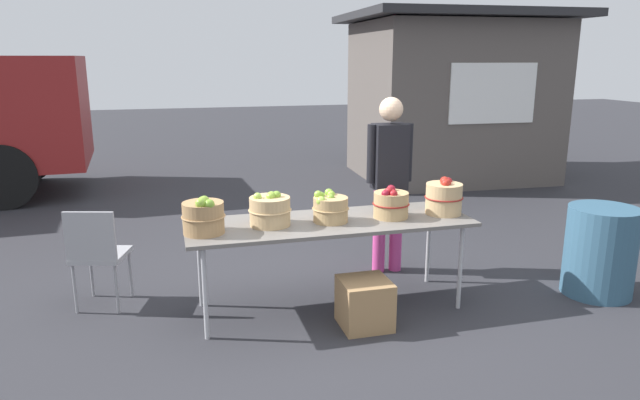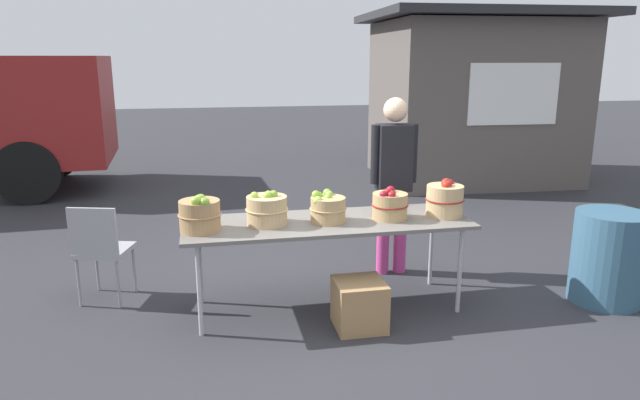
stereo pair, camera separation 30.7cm
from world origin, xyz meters
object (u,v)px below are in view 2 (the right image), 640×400
(apple_basket_red_0, at_px, (390,205))
(trash_barrel, at_px, (608,257))
(apple_basket_red_1, at_px, (445,199))
(vendor_adult, at_px, (394,172))
(market_table, at_px, (327,226))
(apple_basket_green_1, at_px, (267,210))
(folding_chair, at_px, (100,245))
(apple_basket_green_2, at_px, (327,208))
(produce_crate, at_px, (359,304))
(apple_basket_green_0, at_px, (200,214))

(apple_basket_red_0, bearing_deg, trash_barrel, -9.31)
(apple_basket_red_1, bearing_deg, vendor_adult, 106.51)
(apple_basket_red_1, bearing_deg, apple_basket_red_0, 179.57)
(trash_barrel, bearing_deg, apple_basket_red_0, 170.69)
(vendor_adult, xyz_separation_m, trash_barrel, (1.58, -1.01, -0.60))
(market_table, bearing_deg, apple_basket_red_1, -2.25)
(apple_basket_green_1, bearing_deg, market_table, -0.18)
(vendor_adult, distance_m, folding_chair, 2.66)
(trash_barrel, bearing_deg, apple_basket_green_2, 172.37)
(apple_basket_red_1, relative_size, trash_barrel, 0.41)
(apple_basket_green_1, height_order, apple_basket_red_0, apple_basket_green_1)
(apple_basket_red_0, bearing_deg, apple_basket_green_1, 177.89)
(trash_barrel, height_order, produce_crate, trash_barrel)
(apple_basket_green_2, relative_size, apple_basket_red_0, 0.98)
(apple_basket_red_0, relative_size, apple_basket_red_1, 0.95)
(folding_chair, bearing_deg, vendor_adult, -160.06)
(apple_basket_green_0, bearing_deg, produce_crate, -15.62)
(market_table, height_order, apple_basket_green_0, apple_basket_green_0)
(apple_basket_green_1, relative_size, trash_barrel, 0.43)
(apple_basket_green_1, distance_m, apple_basket_green_2, 0.48)
(apple_basket_green_0, relative_size, vendor_adult, 0.20)
(apple_basket_green_0, distance_m, apple_basket_green_1, 0.52)
(market_table, distance_m, vendor_adult, 1.06)
(apple_basket_green_2, xyz_separation_m, folding_chair, (-1.83, 0.49, -0.35))
(produce_crate, bearing_deg, trash_barrel, 1.74)
(apple_basket_green_1, xyz_separation_m, apple_basket_red_0, (1.00, -0.04, -0.00))
(apple_basket_green_2, relative_size, produce_crate, 0.79)
(apple_basket_green_2, distance_m, produce_crate, 0.79)
(produce_crate, bearing_deg, apple_basket_red_0, 47.06)
(vendor_adult, bearing_deg, trash_barrel, 149.56)
(vendor_adult, bearing_deg, apple_basket_red_1, 108.57)
(vendor_adult, bearing_deg, apple_basket_green_2, 43.49)
(apple_basket_green_1, distance_m, trash_barrel, 2.90)
(apple_basket_red_1, bearing_deg, folding_chair, 169.76)
(market_table, relative_size, apple_basket_green_2, 7.73)
(vendor_adult, bearing_deg, apple_basket_green_1, 29.93)
(apple_basket_green_0, height_order, folding_chair, apple_basket_green_0)
(apple_basket_green_2, bearing_deg, apple_basket_green_0, -176.76)
(apple_basket_red_0, bearing_deg, produce_crate, -132.94)
(apple_basket_red_0, xyz_separation_m, folding_chair, (-2.34, 0.51, -0.36))
(apple_basket_red_1, xyz_separation_m, folding_chair, (-2.82, 0.51, -0.38))
(apple_basket_red_0, height_order, trash_barrel, apple_basket_red_0)
(apple_basket_red_1, bearing_deg, produce_crate, -155.93)
(apple_basket_green_1, relative_size, apple_basket_red_0, 1.11)
(market_table, bearing_deg, apple_basket_green_2, -106.31)
(apple_basket_green_1, relative_size, produce_crate, 0.90)
(folding_chair, bearing_deg, apple_basket_green_0, 162.25)
(apple_basket_green_0, height_order, vendor_adult, vendor_adult)
(apple_basket_green_0, distance_m, apple_basket_green_2, 1.00)
(apple_basket_green_0, distance_m, apple_basket_red_0, 1.51)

